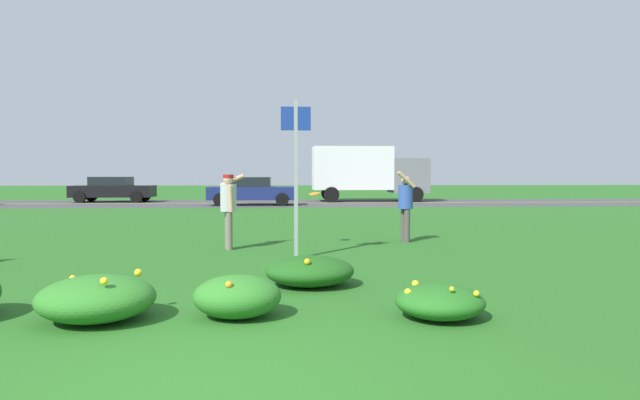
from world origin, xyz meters
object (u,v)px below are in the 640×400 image
object	(u,v)px
person_thrower_red_cap_gray_shirt	(229,204)
car_navy_center_right	(252,191)
sign_post_near_path	(296,164)
person_catcher_blue_shirt	(405,203)
box_truck_gray	(367,171)
frisbee_orange	(314,194)
car_black_center_left	(113,189)

from	to	relation	value
person_thrower_red_cap_gray_shirt	car_navy_center_right	size ratio (longest dim) A/B	0.36
sign_post_near_path	person_catcher_blue_shirt	bearing A→B (deg)	41.61
sign_post_near_path	person_catcher_blue_shirt	xyz separation A→B (m)	(2.60, 2.31, -0.86)
box_truck_gray	car_navy_center_right	bearing A→B (deg)	-151.84
person_catcher_blue_shirt	box_truck_gray	distance (m)	18.96
person_catcher_blue_shirt	box_truck_gray	xyz separation A→B (m)	(1.87, 18.85, 0.88)
car_navy_center_right	box_truck_gray	size ratio (longest dim) A/B	0.67
box_truck_gray	frisbee_orange	bearing A→B (deg)	-101.83
person_thrower_red_cap_gray_shirt	person_catcher_blue_shirt	distance (m)	4.13
sign_post_near_path	person_thrower_red_cap_gray_shirt	distance (m)	2.10
person_thrower_red_cap_gray_shirt	car_navy_center_right	bearing A→B (deg)	92.22
person_thrower_red_cap_gray_shirt	car_navy_center_right	xyz separation A→B (m)	(-0.63, 16.35, -0.23)
person_catcher_blue_shirt	car_navy_center_right	bearing A→B (deg)	106.83
person_thrower_red_cap_gray_shirt	box_truck_gray	xyz separation A→B (m)	(5.88, 19.84, 0.83)
frisbee_orange	car_black_center_left	distance (m)	22.03
sign_post_near_path	frisbee_orange	world-z (taller)	sign_post_near_path
person_catcher_blue_shirt	frisbee_orange	size ratio (longest dim) A/B	6.82
frisbee_orange	sign_post_near_path	bearing A→B (deg)	-103.14
person_thrower_red_cap_gray_shirt	car_navy_center_right	world-z (taller)	person_thrower_red_cap_gray_shirt
person_thrower_red_cap_gray_shirt	car_black_center_left	bearing A→B (deg)	113.97
person_catcher_blue_shirt	sign_post_near_path	bearing A→B (deg)	-138.39
car_black_center_left	car_navy_center_right	world-z (taller)	same
person_thrower_red_cap_gray_shirt	frisbee_orange	world-z (taller)	person_thrower_red_cap_gray_shirt
person_thrower_red_cap_gray_shirt	frisbee_orange	size ratio (longest dim) A/B	6.52
person_thrower_red_cap_gray_shirt	person_catcher_blue_shirt	bearing A→B (deg)	13.90
sign_post_near_path	frisbee_orange	size ratio (longest dim) A/B	12.15
frisbee_orange	car_navy_center_right	xyz separation A→B (m)	(-2.48, 15.78, -0.42)
sign_post_near_path	box_truck_gray	xyz separation A→B (m)	(4.48, 21.16, 0.01)
person_catcher_blue_shirt	car_black_center_left	distance (m)	22.80
car_black_center_left	person_catcher_blue_shirt	bearing A→B (deg)	-55.75
car_black_center_left	box_truck_gray	distance (m)	14.74
frisbee_orange	person_thrower_red_cap_gray_shirt	bearing A→B (deg)	-162.96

